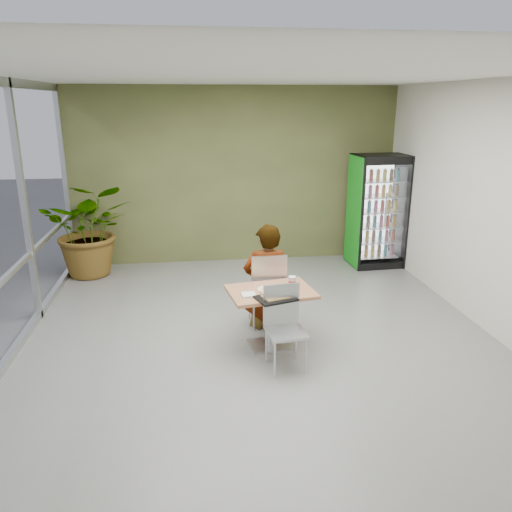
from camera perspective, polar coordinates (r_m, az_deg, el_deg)
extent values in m
plane|color=slate|center=(6.41, 0.65, -9.84)|extent=(7.00, 7.00, 0.00)
cube|color=#B17A4B|center=(6.01, 1.70, -4.11)|extent=(1.10, 0.85, 0.04)
cylinder|color=#B7BABC|center=(6.15, 1.67, -7.36)|extent=(0.10, 0.10, 0.71)
cube|color=#B7BABC|center=(6.30, 1.65, -10.13)|extent=(0.56, 0.47, 0.04)
cube|color=#B7BABC|center=(6.71, 1.16, -3.92)|extent=(0.47, 0.47, 0.03)
cube|color=#B7BABC|center=(6.41, 1.53, -2.33)|extent=(0.46, 0.05, 0.55)
cylinder|color=#B7BABC|center=(7.02, 2.45, -5.13)|extent=(0.03, 0.03, 0.49)
cylinder|color=#B7BABC|center=(6.96, -0.75, -5.33)|extent=(0.03, 0.03, 0.49)
cylinder|color=#B7BABC|center=(6.66, 3.13, -6.40)|extent=(0.03, 0.03, 0.49)
cylinder|color=#B7BABC|center=(6.60, -0.24, -6.63)|extent=(0.03, 0.03, 0.49)
cube|color=#B7BABC|center=(5.65, 3.45, -8.69)|extent=(0.46, 0.46, 0.03)
cube|color=#B7BABC|center=(5.72, 2.90, -5.59)|extent=(0.42, 0.08, 0.50)
cylinder|color=#B7BABC|center=(5.55, 2.16, -11.78)|extent=(0.02, 0.02, 0.45)
cylinder|color=#B7BABC|center=(5.65, 5.74, -11.30)|extent=(0.02, 0.02, 0.45)
cylinder|color=#B7BABC|center=(5.86, 1.17, -10.12)|extent=(0.02, 0.02, 0.45)
cylinder|color=#B7BABC|center=(5.95, 4.57, -9.71)|extent=(0.02, 0.02, 0.45)
imported|color=black|center=(6.64, 1.23, -3.55)|extent=(0.64, 0.43, 1.72)
cylinder|color=silver|center=(6.01, 1.39, -3.84)|extent=(0.26, 0.26, 0.01)
cylinder|color=silver|center=(6.01, 4.16, -3.15)|extent=(0.09, 0.09, 0.15)
cylinder|color=red|center=(6.01, 4.16, -3.19)|extent=(0.09, 0.09, 0.09)
cylinder|color=silver|center=(5.98, 4.18, -2.42)|extent=(0.09, 0.09, 0.01)
cube|color=silver|center=(5.84, -0.87, -4.43)|extent=(0.17, 0.17, 0.02)
cube|color=black|center=(5.73, 2.29, -4.86)|extent=(0.51, 0.43, 0.02)
cube|color=black|center=(9.35, 13.74, 5.00)|extent=(0.94, 0.75, 2.02)
cube|color=#17991D|center=(9.20, 11.05, 4.98)|extent=(0.04, 0.69, 1.98)
cube|color=silver|center=(9.04, 14.52, 4.66)|extent=(0.73, 0.05, 1.62)
imported|color=#2B6D2B|center=(9.04, -18.40, 2.93)|extent=(1.50, 1.31, 1.63)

